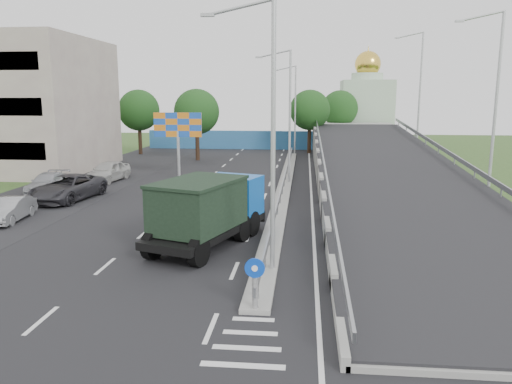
# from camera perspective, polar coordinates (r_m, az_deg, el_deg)

# --- Properties ---
(ground) EXTENTS (160.00, 160.00, 0.00)m
(ground) POSITION_cam_1_polar(r_m,az_deg,el_deg) (14.41, -1.02, -17.34)
(ground) COLOR #2D4C1E
(ground) RESTS_ON ground
(road_surface) EXTENTS (26.00, 90.00, 0.04)m
(road_surface) POSITION_cam_1_polar(r_m,az_deg,el_deg) (33.61, -2.18, -0.81)
(road_surface) COLOR black
(road_surface) RESTS_ON ground
(parking_strip) EXTENTS (8.00, 90.00, 0.05)m
(parking_strip) POSITION_cam_1_polar(r_m,az_deg,el_deg) (37.62, -22.20, -0.36)
(parking_strip) COLOR black
(parking_strip) RESTS_ON ground
(median) EXTENTS (1.00, 44.00, 0.20)m
(median) POSITION_cam_1_polar(r_m,az_deg,el_deg) (37.25, 3.23, 0.49)
(median) COLOR gray
(median) RESTS_ON ground
(overpass_ramp) EXTENTS (10.00, 50.00, 3.50)m
(overpass_ramp) POSITION_cam_1_polar(r_m,az_deg,el_deg) (37.44, 14.81, 2.76)
(overpass_ramp) COLOR gray
(overpass_ramp) RESTS_ON ground
(median_guardrail) EXTENTS (0.09, 44.00, 0.71)m
(median_guardrail) POSITION_cam_1_polar(r_m,az_deg,el_deg) (37.14, 3.24, 1.47)
(median_guardrail) COLOR gray
(median_guardrail) RESTS_ON median
(sign_bollard) EXTENTS (0.64, 0.23, 1.67)m
(sign_bollard) POSITION_cam_1_polar(r_m,az_deg,el_deg) (15.94, -0.12, -10.38)
(sign_bollard) COLOR black
(sign_bollard) RESTS_ON median
(lamp_post_near) EXTENTS (2.74, 0.18, 10.08)m
(lamp_post_near) POSITION_cam_1_polar(r_m,az_deg,el_deg) (18.69, 1.39, 7.80)
(lamp_post_near) COLOR #B2B5B7
(lamp_post_near) RESTS_ON median
(lamp_post_mid) EXTENTS (2.74, 0.18, 10.08)m
(lamp_post_mid) POSITION_cam_1_polar(r_m,az_deg,el_deg) (38.65, 3.61, 9.38)
(lamp_post_mid) COLOR #B2B5B7
(lamp_post_mid) RESTS_ON median
(lamp_post_far) EXTENTS (2.74, 0.18, 10.08)m
(lamp_post_far) POSITION_cam_1_polar(r_m,az_deg,el_deg) (58.63, 4.32, 9.88)
(lamp_post_far) COLOR #B2B5B7
(lamp_post_far) RESTS_ON median
(blue_wall) EXTENTS (30.00, 0.50, 2.40)m
(blue_wall) POSITION_cam_1_polar(r_m,az_deg,el_deg) (65.08, 0.75, 5.94)
(blue_wall) COLOR #286794
(blue_wall) RESTS_ON ground
(church) EXTENTS (7.00, 7.00, 13.80)m
(church) POSITION_cam_1_polar(r_m,az_deg,el_deg) (73.12, 12.46, 9.46)
(church) COLOR #B2CCAD
(church) RESTS_ON ground
(billboard) EXTENTS (4.00, 0.24, 5.50)m
(billboard) POSITION_cam_1_polar(r_m,az_deg,el_deg) (42.02, -8.92, 7.17)
(billboard) COLOR #B2B5B7
(billboard) RESTS_ON ground
(tree_left_mid) EXTENTS (4.80, 4.80, 7.60)m
(tree_left_mid) POSITION_cam_1_polar(r_m,az_deg,el_deg) (53.87, -6.79, 9.08)
(tree_left_mid) COLOR black
(tree_left_mid) RESTS_ON ground
(tree_median_far) EXTENTS (4.80, 4.80, 7.60)m
(tree_median_far) POSITION_cam_1_polar(r_m,az_deg,el_deg) (60.63, 6.17, 9.28)
(tree_median_far) COLOR black
(tree_median_far) RESTS_ON ground
(tree_left_far) EXTENTS (4.80, 4.80, 7.60)m
(tree_left_far) POSITION_cam_1_polar(r_m,az_deg,el_deg) (60.84, -13.25, 9.07)
(tree_left_far) COLOR black
(tree_left_far) RESTS_ON ground
(tree_ramp_far) EXTENTS (4.80, 4.80, 7.60)m
(tree_ramp_far) POSITION_cam_1_polar(r_m,az_deg,el_deg) (67.78, 9.55, 9.36)
(tree_ramp_far) COLOR black
(tree_ramp_far) RESTS_ON ground
(dump_truck) EXTENTS (4.84, 7.71, 3.20)m
(dump_truck) POSITION_cam_1_polar(r_m,az_deg,el_deg) (23.05, -5.41, -1.81)
(dump_truck) COLOR black
(dump_truck) RESTS_ON ground
(parked_car_b) EXTENTS (1.80, 4.14, 1.32)m
(parked_car_b) POSITION_cam_1_polar(r_m,az_deg,el_deg) (30.70, -26.33, -1.82)
(parked_car_b) COLOR gray
(parked_car_b) RESTS_ON ground
(parked_car_c) EXTENTS (3.56, 6.38, 1.69)m
(parked_car_c) POSITION_cam_1_polar(r_m,az_deg,el_deg) (35.34, -20.73, 0.45)
(parked_car_c) COLOR #2E2D31
(parked_car_c) RESTS_ON ground
(parked_car_d) EXTENTS (2.31, 4.84, 1.36)m
(parked_car_d) POSITION_cam_1_polar(r_m,az_deg,el_deg) (38.95, -22.72, 0.98)
(parked_car_d) COLOR #9EA0A6
(parked_car_d) RESTS_ON ground
(parked_car_e) EXTENTS (2.56, 5.10, 1.67)m
(parked_car_e) POSITION_cam_1_polar(r_m,az_deg,el_deg) (42.19, -16.55, 2.29)
(parked_car_e) COLOR #ABABA7
(parked_car_e) RESTS_ON ground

